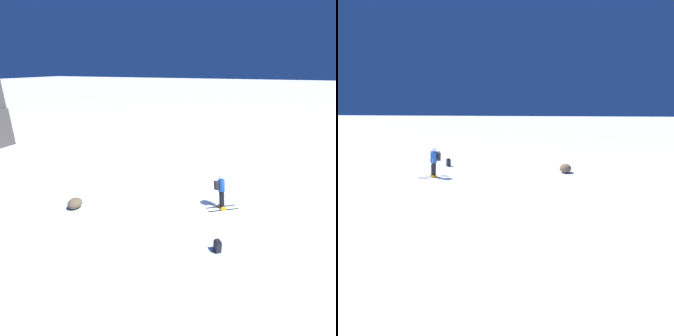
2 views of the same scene
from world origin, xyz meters
TOP-DOWN VIEW (x-y plane):
  - ground_plane at (0.00, 0.00)m, footprint 300.00×300.00m
  - skier at (-0.01, 0.16)m, footprint 1.49×1.63m
  - spare_backpack at (-3.60, -0.44)m, footprint 0.37×0.36m
  - exposed_boulder_0 at (-2.88, 7.06)m, footprint 0.80×0.68m

SIDE VIEW (x-z plane):
  - ground_plane at x=0.00m, z-range 0.00..0.00m
  - spare_backpack at x=-3.60m, z-range -0.01..0.49m
  - exposed_boulder_0 at x=-2.88m, z-range 0.00..0.52m
  - skier at x=-0.01m, z-range 0.08..1.83m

